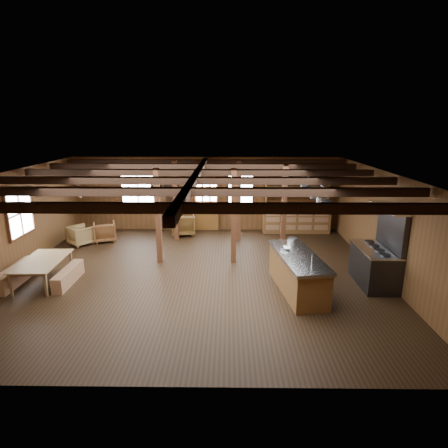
{
  "coord_description": "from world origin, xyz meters",
  "views": [
    {
      "loc": [
        0.85,
        -9.52,
        4.06
      ],
      "look_at": [
        0.72,
        0.96,
        1.19
      ],
      "focal_mm": 30.0,
      "sensor_mm": 36.0,
      "label": 1
    }
  ],
  "objects": [
    {
      "name": "counter_pot",
      "position": [
        2.55,
        -0.13,
        1.03
      ],
      "size": [
        0.29,
        0.29,
        0.17
      ],
      "primitive_type": "cylinder",
      "color": "silver",
      "rests_on": "kitchen_island"
    },
    {
      "name": "step_stool",
      "position": [
        3.0,
        -0.59,
        0.21
      ],
      "size": [
        0.52,
        0.4,
        0.42
      ],
      "primitive_type": "cube",
      "rotation": [
        0.0,
        0.0,
        0.16
      ],
      "color": "#9A6646",
      "rests_on": "floor"
    },
    {
      "name": "ceiling_joists",
      "position": [
        0.0,
        0.18,
        2.68
      ],
      "size": [
        9.8,
        8.82,
        0.18
      ],
      "color": "black",
      "rests_on": "ceiling"
    },
    {
      "name": "armchair_a",
      "position": [
        -3.5,
        2.98,
        0.34
      ],
      "size": [
        0.93,
        0.94,
        0.67
      ],
      "primitive_type": "imported",
      "rotation": [
        0.0,
        0.0,
        3.49
      ],
      "color": "brown",
      "rests_on": "floor"
    },
    {
      "name": "window_back_left",
      "position": [
        -2.6,
        4.46,
        1.6
      ],
      "size": [
        1.32,
        0.06,
        1.32
      ],
      "color": "white",
      "rests_on": "wall_back"
    },
    {
      "name": "timber_posts",
      "position": [
        0.52,
        2.08,
        1.4
      ],
      "size": [
        3.95,
        2.35,
        2.8
      ],
      "color": "#442513",
      "rests_on": "floor"
    },
    {
      "name": "back_counter",
      "position": [
        3.4,
        4.2,
        0.6
      ],
      "size": [
        2.55,
        0.6,
        2.45
      ],
      "color": "brown",
      "rests_on": "floor"
    },
    {
      "name": "window_left",
      "position": [
        -4.96,
        0.5,
        1.6
      ],
      "size": [
        0.14,
        1.24,
        1.32
      ],
      "color": "white",
      "rests_on": "wall_back"
    },
    {
      "name": "notice_boards",
      "position": [
        -1.5,
        4.46,
        1.64
      ],
      "size": [
        1.08,
        0.03,
        0.9
      ],
      "color": "silver",
      "rests_on": "wall_back"
    },
    {
      "name": "pot_rack",
      "position": [
        3.11,
        0.23,
        2.24
      ],
      "size": [
        0.4,
        3.0,
        0.46
      ],
      "color": "#2F2F31",
      "rests_on": "ceiling"
    },
    {
      "name": "bench_aisle",
      "position": [
        -3.3,
        -0.58,
        0.2
      ],
      "size": [
        0.27,
        1.45,
        0.4
      ],
      "primitive_type": "cube",
      "color": "#9A6646",
      "rests_on": "floor"
    },
    {
      "name": "dining_table",
      "position": [
        -3.9,
        -0.58,
        0.32
      ],
      "size": [
        1.06,
        1.83,
        0.63
      ],
      "primitive_type": "imported",
      "rotation": [
        0.0,
        0.0,
        1.61
      ],
      "color": "olive",
      "rests_on": "floor"
    },
    {
      "name": "commercial_range",
      "position": [
        4.65,
        -0.53,
        0.65
      ],
      "size": [
        0.85,
        1.66,
        2.04
      ],
      "color": "#2F2F31",
      "rests_on": "floor"
    },
    {
      "name": "window_back_right",
      "position": [
        1.3,
        4.46,
        1.6
      ],
      "size": [
        1.02,
        0.06,
        1.32
      ],
      "color": "white",
      "rests_on": "wall_back"
    },
    {
      "name": "bench_wall",
      "position": [
        -4.65,
        -0.58,
        0.23
      ],
      "size": [
        0.31,
        1.65,
        0.45
      ],
      "primitive_type": "cube",
      "color": "#9A6646",
      "rests_on": "floor"
    },
    {
      "name": "armchair_c",
      "position": [
        -4.18,
        2.61,
        0.33
      ],
      "size": [
        1.0,
        1.01,
        0.66
      ],
      "primitive_type": "imported",
      "rotation": [
        0.0,
        0.0,
        2.44
      ],
      "color": "#9C7C46",
      "rests_on": "floor"
    },
    {
      "name": "room",
      "position": [
        0.0,
        0.0,
        1.4
      ],
      "size": [
        10.04,
        9.04,
        2.84
      ],
      "color": "black",
      "rests_on": "ground"
    },
    {
      "name": "armchair_b",
      "position": [
        -0.84,
        3.8,
        0.39
      ],
      "size": [
        0.96,
        0.98,
        0.78
      ],
      "primitive_type": "imported",
      "rotation": [
        0.0,
        0.0,
        3.3
      ],
      "color": "brown",
      "rests_on": "floor"
    },
    {
      "name": "kitchen_island",
      "position": [
        2.55,
        -0.95,
        0.48
      ],
      "size": [
        1.23,
        2.6,
        1.2
      ],
      "rotation": [
        0.0,
        0.0,
        0.14
      ],
      "color": "brown",
      "rests_on": "floor"
    },
    {
      "name": "pendant_lamps",
      "position": [
        -2.25,
        1.0,
        2.25
      ],
      "size": [
        1.86,
        2.36,
        0.66
      ],
      "color": "#2F2F31",
      "rests_on": "ceiling"
    },
    {
      "name": "back_door",
      "position": [
        0.0,
        4.45,
        0.88
      ],
      "size": [
        1.02,
        0.08,
        2.15
      ],
      "color": "brown",
      "rests_on": "floor"
    },
    {
      "name": "bowl",
      "position": [
        2.3,
        -0.55,
        0.97
      ],
      "size": [
        0.33,
        0.33,
        0.06
      ],
      "primitive_type": "imported",
      "rotation": [
        0.0,
        0.0,
        -0.4
      ],
      "color": "silver",
      "rests_on": "kitchen_island"
    }
  ]
}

